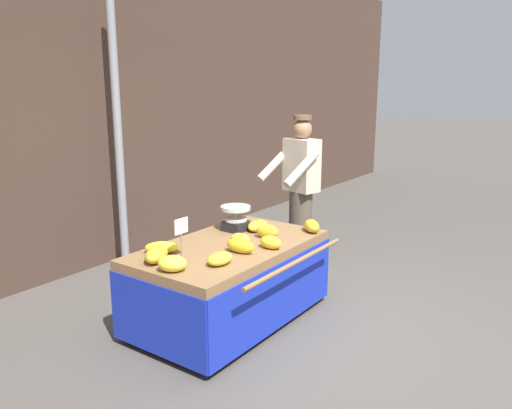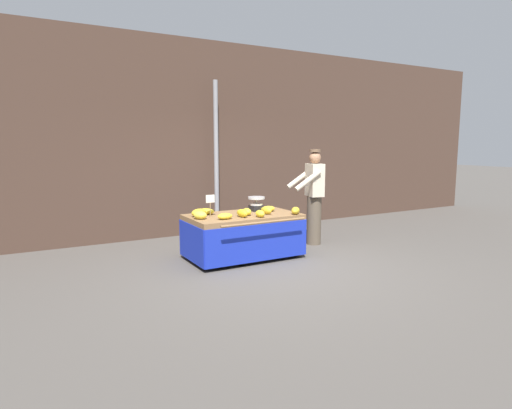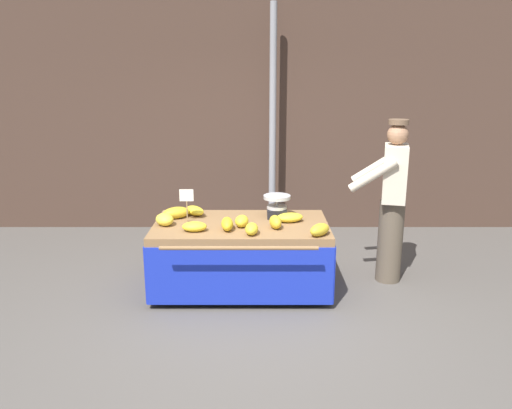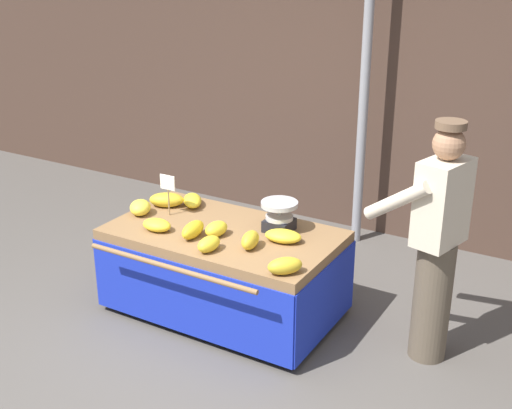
% 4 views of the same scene
% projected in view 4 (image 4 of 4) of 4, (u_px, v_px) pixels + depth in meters
% --- Properties ---
extents(ground_plane, '(60.00, 60.00, 0.00)m').
position_uv_depth(ground_plane, '(180.00, 366.00, 4.64)').
color(ground_plane, '#514C47').
extents(back_wall, '(16.00, 0.24, 3.82)m').
position_uv_depth(back_wall, '(361.00, 37.00, 6.36)').
color(back_wall, '#473328').
rests_on(back_wall, ground).
extents(street_pole, '(0.09, 0.09, 3.02)m').
position_uv_depth(street_pole, '(364.00, 89.00, 6.06)').
color(street_pole, gray).
rests_on(street_pole, ground).
extents(banana_cart, '(1.76, 1.20, 0.70)m').
position_uv_depth(banana_cart, '(224.00, 253.00, 5.15)').
color(banana_cart, olive).
rests_on(banana_cart, ground).
extents(weighing_scale, '(0.28, 0.28, 0.23)m').
position_uv_depth(weighing_scale, '(279.00, 216.00, 5.04)').
color(weighing_scale, black).
rests_on(weighing_scale, banana_cart).
extents(price_sign, '(0.14, 0.01, 0.34)m').
position_uv_depth(price_sign, '(168.00, 186.00, 5.27)').
color(price_sign, '#997A51').
rests_on(price_sign, banana_cart).
extents(banana_bunch_0, '(0.14, 0.21, 0.11)m').
position_uv_depth(banana_bunch_0, '(209.00, 244.00, 4.72)').
color(banana_bunch_0, yellow).
rests_on(banana_bunch_0, banana_cart).
extents(banana_bunch_1, '(0.24, 0.17, 0.09)m').
position_uv_depth(banana_bunch_1, '(157.00, 225.00, 5.06)').
color(banana_bunch_1, yellow).
rests_on(banana_bunch_1, banana_cart).
extents(banana_bunch_2, '(0.30, 0.22, 0.09)m').
position_uv_depth(banana_bunch_2, '(283.00, 236.00, 4.87)').
color(banana_bunch_2, yellow).
rests_on(banana_bunch_2, banana_cart).
extents(banana_bunch_3, '(0.13, 0.26, 0.12)m').
position_uv_depth(banana_bunch_3, '(193.00, 230.00, 4.94)').
color(banana_bunch_3, gold).
rests_on(banana_bunch_3, banana_cart).
extents(banana_bunch_4, '(0.26, 0.26, 0.11)m').
position_uv_depth(banana_bunch_4, '(285.00, 266.00, 4.40)').
color(banana_bunch_4, gold).
rests_on(banana_bunch_4, banana_cart).
extents(banana_bunch_5, '(0.29, 0.30, 0.09)m').
position_uv_depth(banana_bunch_5, '(192.00, 200.00, 5.54)').
color(banana_bunch_5, yellow).
rests_on(banana_bunch_5, banana_cart).
extents(banana_bunch_6, '(0.15, 0.23, 0.13)m').
position_uv_depth(banana_bunch_6, '(250.00, 240.00, 4.77)').
color(banana_bunch_6, gold).
rests_on(banana_bunch_6, banana_cart).
extents(banana_bunch_7, '(0.25, 0.27, 0.12)m').
position_uv_depth(banana_bunch_7, '(140.00, 207.00, 5.36)').
color(banana_bunch_7, yellow).
rests_on(banana_bunch_7, banana_cart).
extents(banana_bunch_8, '(0.16, 0.22, 0.11)m').
position_uv_depth(banana_bunch_8, '(216.00, 229.00, 4.97)').
color(banana_bunch_8, yellow).
rests_on(banana_bunch_8, banana_cart).
extents(banana_bunch_9, '(0.33, 0.27, 0.12)m').
position_uv_depth(banana_bunch_9, '(167.00, 200.00, 5.52)').
color(banana_bunch_9, gold).
rests_on(banana_bunch_9, banana_cart).
extents(vendor_person, '(0.66, 0.61, 1.71)m').
position_uv_depth(vendor_person, '(436.00, 243.00, 4.47)').
color(vendor_person, brown).
rests_on(vendor_person, ground).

